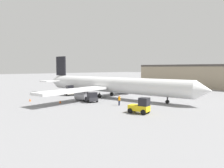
# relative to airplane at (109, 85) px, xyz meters

# --- Properties ---
(ground_plane) EXTENTS (400.00, 400.00, 0.00)m
(ground_plane) POSITION_rel_airplane_xyz_m (0.95, 0.19, -2.84)
(ground_plane) COLOR gray
(airplane) EXTENTS (43.29, 36.33, 9.82)m
(airplane) POSITION_rel_airplane_xyz_m (0.00, 0.00, 0.00)
(airplane) COLOR silver
(airplane) RESTS_ON ground_plane
(ground_crew_worker) EXTENTS (0.40, 0.40, 1.84)m
(ground_crew_worker) POSITION_rel_airplane_xyz_m (9.44, -5.39, -1.86)
(ground_crew_worker) COLOR #1E2338
(ground_crew_worker) RESTS_ON ground_plane
(baggage_tug) EXTENTS (3.35, 2.47, 2.42)m
(baggage_tug) POSITION_rel_airplane_xyz_m (16.71, -7.75, -1.75)
(baggage_tug) COLOR yellow
(baggage_tug) RESTS_ON ground_plane
(belt_loader_truck) EXTENTS (2.94, 2.46, 2.53)m
(belt_loader_truck) POSITION_rel_airplane_xyz_m (-8.71, -5.24, -1.69)
(belt_loader_truck) COLOR beige
(belt_loader_truck) RESTS_ON ground_plane
(pushback_tug) EXTENTS (3.38, 2.53, 2.03)m
(pushback_tug) POSITION_rel_airplane_xyz_m (3.12, -7.17, -1.91)
(pushback_tug) COLOR #2D2D33
(pushback_tug) RESTS_ON ground_plane
(safety_cone_near) EXTENTS (0.36, 0.36, 0.55)m
(safety_cone_near) POSITION_rel_airplane_xyz_m (0.21, -12.31, -2.57)
(safety_cone_near) COLOR #EF590F
(safety_cone_near) RESTS_ON ground_plane
(safety_cone_far) EXTENTS (0.36, 0.36, 0.55)m
(safety_cone_far) POSITION_rel_airplane_xyz_m (-5.83, -15.89, -2.57)
(safety_cone_far) COLOR #EF590F
(safety_cone_far) RESTS_ON ground_plane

